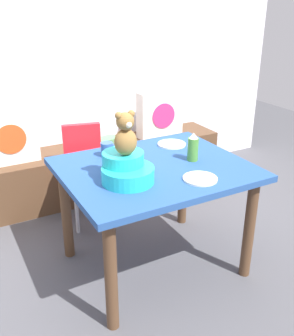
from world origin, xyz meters
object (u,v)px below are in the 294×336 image
object	(u,v)px
infant_seat_teal	(126,169)
teddy_bear	(126,135)
dinner_plate_far	(200,179)
book_stack	(106,141)
pillow_floral_left	(9,137)
pillow_floral_right	(160,114)
dining_table	(155,182)
ketchup_bottle	(193,148)
dinner_plate_near	(172,144)
highchair	(85,162)
coffee_mug	(107,149)

from	to	relation	value
infant_seat_teal	teddy_bear	xyz separation A→B (m)	(0.00, -0.00, 0.21)
dinner_plate_far	book_stack	bearing A→B (deg)	88.16
pillow_floral_left	infant_seat_teal	xyz separation A→B (m)	(0.42, -1.31, 0.13)
book_stack	dinner_plate_far	distance (m)	1.54
pillow_floral_right	dining_table	world-z (taller)	pillow_floral_right
ketchup_bottle	dinner_plate_near	distance (m)	0.32
book_stack	highchair	size ratio (longest dim) A/B	0.25
pillow_floral_right	teddy_bear	xyz separation A→B (m)	(-0.98, -1.31, 0.34)
dinner_plate_near	dinner_plate_far	size ratio (longest dim) A/B	1.00
pillow_floral_right	ketchup_bottle	xyz separation A→B (m)	(-0.48, -1.23, 0.15)
pillow_floral_left	ketchup_bottle	xyz separation A→B (m)	(0.93, -1.23, 0.15)
pillow_floral_right	dining_table	size ratio (longest dim) A/B	0.39
dining_table	highchair	distance (m)	0.81
pillow_floral_right	dining_table	bearing A→B (deg)	-121.59
pillow_floral_left	dining_table	size ratio (longest dim) A/B	0.39
highchair	coffee_mug	distance (m)	0.56
highchair	book_stack	bearing A→B (deg)	49.85
teddy_bear	dinner_plate_near	world-z (taller)	teddy_bear
pillow_floral_right	teddy_bear	world-z (taller)	teddy_bear
book_stack	pillow_floral_left	bearing A→B (deg)	-178.58
pillow_floral_left	teddy_bear	size ratio (longest dim) A/B	1.76
pillow_floral_right	dinner_plate_near	distance (m)	1.03
teddy_bear	pillow_floral_left	bearing A→B (deg)	107.72
book_stack	dining_table	world-z (taller)	dining_table
pillow_floral_right	ketchup_bottle	world-z (taller)	ketchup_bottle
highchair	dinner_plate_far	bearing A→B (deg)	-73.49
ketchup_bottle	dinner_plate_near	world-z (taller)	ketchup_bottle
pillow_floral_right	coffee_mug	xyz separation A→B (m)	(-0.93, -0.90, 0.11)
pillow_floral_left	pillow_floral_right	size ratio (longest dim) A/B	1.00
coffee_mug	dining_table	bearing A→B (deg)	-57.27
coffee_mug	pillow_floral_right	bearing A→B (deg)	44.21
book_stack	dining_table	distance (m)	1.24
pillow_floral_left	teddy_bear	world-z (taller)	teddy_bear
dining_table	ketchup_bottle	distance (m)	0.33
ketchup_bottle	coffee_mug	size ratio (longest dim) A/B	1.54
pillow_floral_left	highchair	xyz separation A→B (m)	(0.48, -0.42, -0.16)
highchair	dinner_plate_near	bearing A→B (deg)	-46.54
pillow_floral_right	infant_seat_teal	bearing A→B (deg)	-126.99
book_stack	dining_table	size ratio (longest dim) A/B	0.18
dining_table	dinner_plate_near	world-z (taller)	dinner_plate_near
ketchup_bottle	dinner_plate_far	distance (m)	0.31
book_stack	dinner_plate_far	xyz separation A→B (m)	(-0.05, -1.52, 0.25)
dining_table	infant_seat_teal	bearing A→B (deg)	-156.86
pillow_floral_left	highchair	bearing A→B (deg)	-41.08
dining_table	dinner_plate_near	bearing A→B (deg)	43.06
pillow_floral_left	highchair	world-z (taller)	pillow_floral_left
dining_table	highchair	xyz separation A→B (m)	(-0.19, 0.79, -0.11)
pillow_floral_left	dinner_plate_far	distance (m)	1.70
book_stack	infant_seat_teal	world-z (taller)	infant_seat_teal
pillow_floral_left	dinner_plate_near	xyz separation A→B (m)	(0.96, -0.92, 0.07)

